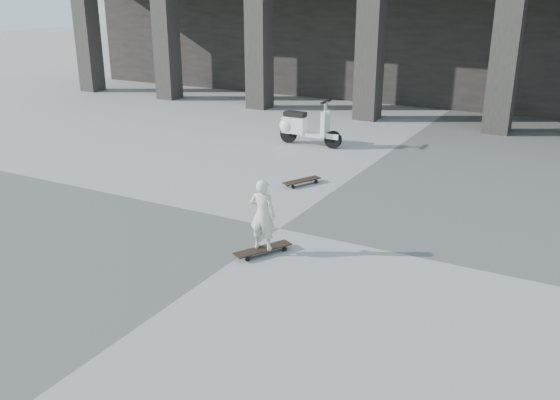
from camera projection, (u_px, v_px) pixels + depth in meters
The scene contains 6 objects.
ground at pixel (279, 229), 9.21m from camera, with size 90.00×90.00×0.00m, color #51514E.
colonnade at pixel (479, 5), 19.58m from camera, with size 28.00×8.82×6.00m.
longboard at pixel (263, 249), 8.30m from camera, with size 0.58×0.86×0.09m.
skateboard_spare at pixel (302, 181), 11.26m from camera, with size 0.52×0.80×0.09m.
child at pixel (263, 215), 8.13m from camera, with size 0.37×0.24×1.01m, color beige.
scooter at pixel (300, 126), 14.13m from camera, with size 1.59×0.51×1.11m.
Camera 1 is at (4.09, -7.48, 3.50)m, focal length 38.00 mm.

